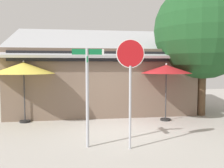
{
  "coord_description": "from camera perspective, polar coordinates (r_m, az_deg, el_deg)",
  "views": [
    {
      "loc": [
        -1.67,
        -8.99,
        2.39
      ],
      "look_at": [
        -0.09,
        1.2,
        1.6
      ],
      "focal_mm": 40.37,
      "sensor_mm": 36.0,
      "label": 1
    }
  ],
  "objects": [
    {
      "name": "cafe_building",
      "position": [
        13.61,
        -3.01,
        1.24
      ],
      "size": [
        9.21,
        5.75,
        4.6
      ],
      "color": "#705B4C",
      "rests_on": "ground"
    },
    {
      "name": "patio_umbrella_crimson_center",
      "position": [
        10.92,
        12.19,
        3.19
      ],
      "size": [
        2.14,
        2.14,
        2.45
      ],
      "color": "black",
      "rests_on": "ground"
    },
    {
      "name": "street_sign_post",
      "position": [
        7.22,
        -5.59,
        -0.67
      ],
      "size": [
        0.91,
        0.85,
        2.85
      ],
      "color": "#A8AAB2",
      "rests_on": "ground"
    },
    {
      "name": "stop_sign",
      "position": [
        7.04,
        4.16,
        2.62
      ],
      "size": [
        0.8,
        0.07,
        3.1
      ],
      "color": "#A8AAB2",
      "rests_on": "ground"
    },
    {
      "name": "ground_plane",
      "position": [
        9.46,
        1.67,
        -10.56
      ],
      "size": [
        28.0,
        28.0,
        0.1
      ],
      "primitive_type": "cube",
      "color": "#ADA8A0"
    },
    {
      "name": "shade_tree",
      "position": [
        12.65,
        20.93,
        11.0
      ],
      "size": [
        4.8,
        4.53,
        6.25
      ],
      "color": "brown",
      "rests_on": "ground"
    },
    {
      "name": "patio_umbrella_mustard_left",
      "position": [
        10.95,
        -19.38,
        3.39
      ],
      "size": [
        2.52,
        2.52,
        2.56
      ],
      "color": "black",
      "rests_on": "ground"
    }
  ]
}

